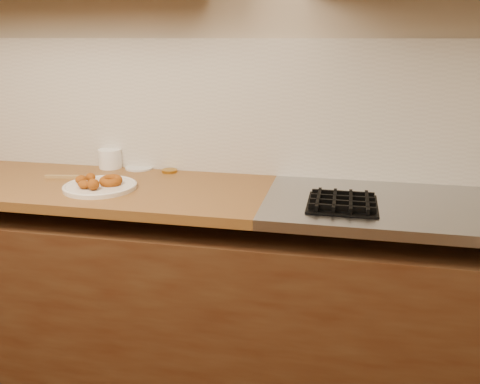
% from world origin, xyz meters
% --- Properties ---
extents(wall_back, '(4.00, 0.02, 2.70)m').
position_xyz_m(wall_back, '(0.00, 2.00, 1.35)').
color(wall_back, '#C4AF93').
rests_on(wall_back, ground).
extents(base_cabinet, '(3.60, 0.60, 0.77)m').
position_xyz_m(base_cabinet, '(0.00, 1.69, 0.39)').
color(base_cabinet, '#4E341D').
rests_on(base_cabinet, floor).
extents(butcher_block, '(2.30, 0.62, 0.04)m').
position_xyz_m(butcher_block, '(-0.65, 1.69, 0.88)').
color(butcher_block, brown).
rests_on(butcher_block, base_cabinet).
extents(stovetop, '(1.30, 0.62, 0.04)m').
position_xyz_m(stovetop, '(1.15, 1.69, 0.88)').
color(stovetop, '#9EA0A5').
rests_on(stovetop, base_cabinet).
extents(backsplash, '(3.60, 0.02, 0.60)m').
position_xyz_m(backsplash, '(0.00, 1.99, 1.20)').
color(backsplash, beige).
rests_on(backsplash, wall_back).
extents(burner_grates, '(0.91, 0.26, 0.03)m').
position_xyz_m(burner_grates, '(1.13, 1.61, 0.91)').
color(burner_grates, black).
rests_on(burner_grates, stovetop).
extents(donut_plate, '(0.30, 0.30, 0.02)m').
position_xyz_m(donut_plate, '(-0.19, 1.62, 0.91)').
color(donut_plate, silver).
rests_on(donut_plate, butcher_block).
extents(ring_donut, '(0.11, 0.11, 0.04)m').
position_xyz_m(ring_donut, '(-0.15, 1.63, 0.93)').
color(ring_donut, '#964312').
rests_on(ring_donut, donut_plate).
extents(fried_dough_chunks, '(0.15, 0.18, 0.04)m').
position_xyz_m(fried_dough_chunks, '(-0.23, 1.59, 0.94)').
color(fried_dough_chunks, '#964312').
rests_on(fried_dough_chunks, donut_plate).
extents(plastic_tub, '(0.14, 0.14, 0.09)m').
position_xyz_m(plastic_tub, '(-0.31, 1.96, 0.95)').
color(plastic_tub, white).
rests_on(plastic_tub, butcher_block).
extents(tub_lid, '(0.14, 0.14, 0.01)m').
position_xyz_m(tub_lid, '(-0.16, 1.97, 0.90)').
color(tub_lid, silver).
rests_on(tub_lid, butcher_block).
extents(brass_jar_lid, '(0.08, 0.08, 0.01)m').
position_xyz_m(brass_jar_lid, '(0.00, 1.94, 0.91)').
color(brass_jar_lid, '#B68528').
rests_on(brass_jar_lid, butcher_block).
extents(wooden_utensil, '(0.16, 0.04, 0.01)m').
position_xyz_m(wooden_utensil, '(-0.43, 1.74, 0.91)').
color(wooden_utensil, '#A17F47').
rests_on(wooden_utensil, butcher_block).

